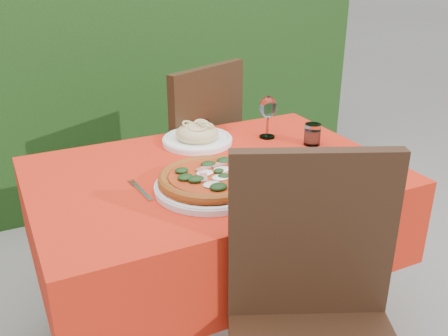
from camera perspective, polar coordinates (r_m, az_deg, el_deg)
name	(u,v)px	position (r m, az deg, el deg)	size (l,w,h in m)	color
ground	(214,334)	(2.18, -1.11, -18.41)	(60.00, 60.00, 0.00)	slate
hedge	(103,50)	(3.14, -13.69, 13.01)	(3.20, 0.55, 1.78)	black
dining_table	(213,207)	(1.84, -1.25, -4.45)	(1.26, 0.86, 0.75)	#462D16
chair_near	(315,316)	(1.39, 10.38, -16.32)	(0.60, 0.60, 1.00)	black
chair_far	(191,152)	(2.41, -3.77, 1.89)	(0.59, 0.59, 1.00)	black
pizza_plate	(210,181)	(1.60, -1.60, -1.53)	(0.36, 0.36, 0.07)	silver
pasta_plate	(197,136)	(2.00, -3.08, 3.64)	(0.28, 0.28, 0.08)	white
water_glass	(312,135)	(2.01, 10.06, 3.69)	(0.06, 0.06, 0.09)	silver
wine_glass	(268,109)	(2.04, 5.05, 6.76)	(0.07, 0.07, 0.18)	silver
fork	(143,192)	(1.62, -9.29, -2.71)	(0.02, 0.19, 0.00)	silver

